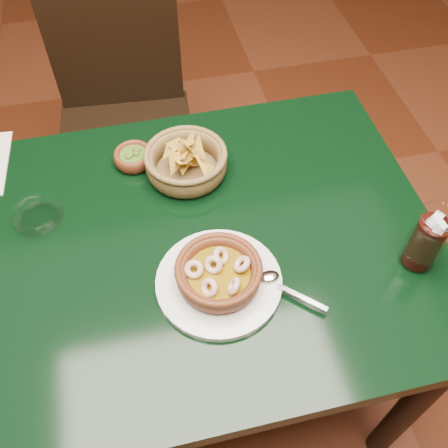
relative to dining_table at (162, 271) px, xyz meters
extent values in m
plane|color=#471C0C|center=(0.00, 0.00, -0.65)|extent=(7.00, 7.00, 0.00)
cube|color=black|center=(0.00, 0.00, 0.08)|extent=(1.20, 0.80, 0.04)
cylinder|color=black|center=(0.54, -0.34, -0.30)|extent=(0.06, 0.06, 0.71)
cylinder|color=black|center=(0.54, 0.34, -0.30)|extent=(0.06, 0.06, 0.71)
cube|color=black|center=(-0.04, 0.64, -0.18)|extent=(0.47, 0.47, 0.04)
cylinder|color=black|center=(-0.24, 0.47, -0.42)|extent=(0.04, 0.04, 0.47)
cylinder|color=black|center=(0.13, 0.44, -0.42)|extent=(0.04, 0.04, 0.47)
cylinder|color=black|center=(-0.21, 0.84, -0.42)|extent=(0.04, 0.04, 0.47)
cylinder|color=black|center=(0.17, 0.81, -0.42)|extent=(0.04, 0.04, 0.47)
cube|color=black|center=(-0.02, 0.84, 0.07)|extent=(0.42, 0.07, 0.46)
cylinder|color=silver|center=(0.11, -0.12, 0.11)|extent=(0.25, 0.25, 0.01)
cylinder|color=#4D2211|center=(0.11, -0.12, 0.12)|extent=(0.15, 0.15, 0.01)
torus|color=#4D2211|center=(0.11, -0.12, 0.14)|extent=(0.19, 0.19, 0.04)
torus|color=#4D2211|center=(0.11, -0.12, 0.16)|extent=(0.17, 0.17, 0.01)
cylinder|color=#634A07|center=(0.11, -0.12, 0.14)|extent=(0.13, 0.13, 0.01)
torus|color=#CCA491|center=(0.15, -0.12, 0.15)|extent=(0.04, 0.04, 0.04)
torus|color=#CCA491|center=(0.12, -0.09, 0.15)|extent=(0.05, 0.04, 0.04)
torus|color=#CCA491|center=(0.10, -0.11, 0.15)|extent=(0.05, 0.05, 0.04)
torus|color=#CCA491|center=(0.06, -0.11, 0.15)|extent=(0.04, 0.04, 0.04)
torus|color=#CCA491|center=(0.08, -0.15, 0.15)|extent=(0.05, 0.05, 0.04)
torus|color=#CCA491|center=(0.13, -0.16, 0.15)|extent=(0.04, 0.04, 0.05)
cube|color=silver|center=(0.25, -0.19, 0.12)|extent=(0.08, 0.08, 0.00)
ellipsoid|color=silver|center=(0.20, -0.14, 0.12)|extent=(0.04, 0.03, 0.01)
cylinder|color=brown|center=(0.10, 0.20, 0.10)|extent=(0.16, 0.16, 0.01)
torus|color=brown|center=(0.10, 0.20, 0.13)|extent=(0.22, 0.22, 0.06)
torus|color=brown|center=(0.10, 0.20, 0.16)|extent=(0.19, 0.19, 0.01)
cone|color=gold|center=(0.13, 0.21, 0.13)|extent=(0.08, 0.07, 0.07)
cone|color=gold|center=(0.09, 0.23, 0.16)|extent=(0.05, 0.08, 0.08)
cone|color=gold|center=(0.12, 0.22, 0.14)|extent=(0.07, 0.09, 0.07)
cone|color=gold|center=(0.11, 0.21, 0.18)|extent=(0.07, 0.09, 0.07)
cone|color=gold|center=(0.10, 0.21, 0.15)|extent=(0.06, 0.08, 0.08)
cone|color=gold|center=(0.11, 0.20, 0.18)|extent=(0.06, 0.09, 0.08)
cone|color=gold|center=(0.11, 0.24, 0.14)|extent=(0.10, 0.04, 0.09)
cone|color=gold|center=(0.07, 0.22, 0.16)|extent=(0.08, 0.08, 0.04)
cone|color=gold|center=(0.08, 0.23, 0.13)|extent=(0.04, 0.09, 0.09)
cone|color=gold|center=(0.09, 0.20, 0.15)|extent=(0.09, 0.07, 0.07)
cone|color=gold|center=(0.10, 0.18, 0.14)|extent=(0.06, 0.08, 0.09)
cone|color=gold|center=(0.12, 0.20, 0.13)|extent=(0.08, 0.05, 0.08)
cone|color=gold|center=(0.14, 0.15, 0.15)|extent=(0.08, 0.10, 0.07)
cone|color=gold|center=(0.11, 0.23, 0.14)|extent=(0.05, 0.09, 0.08)
cone|color=gold|center=(0.12, 0.18, 0.18)|extent=(0.07, 0.09, 0.08)
cone|color=gold|center=(0.10, 0.20, 0.16)|extent=(0.09, 0.05, 0.09)
cone|color=gold|center=(0.12, 0.21, 0.15)|extent=(0.08, 0.06, 0.07)
cone|color=gold|center=(0.09, 0.18, 0.16)|extent=(0.07, 0.09, 0.06)
cone|color=gold|center=(0.08, 0.17, 0.17)|extent=(0.08, 0.07, 0.07)
cone|color=gold|center=(0.11, 0.23, 0.16)|extent=(0.06, 0.08, 0.08)
cone|color=gold|center=(0.09, 0.19, 0.17)|extent=(0.06, 0.08, 0.07)
cone|color=gold|center=(0.10, 0.19, 0.16)|extent=(0.10, 0.05, 0.09)
cone|color=gold|center=(0.09, 0.18, 0.15)|extent=(0.10, 0.07, 0.07)
cone|color=gold|center=(0.08, 0.20, 0.14)|extent=(0.03, 0.10, 0.10)
cylinder|color=#4D2211|center=(-0.02, 0.26, 0.10)|extent=(0.08, 0.08, 0.01)
torus|color=#4D2211|center=(-0.02, 0.26, 0.12)|extent=(0.11, 0.11, 0.04)
cylinder|color=#2A4610|center=(-0.02, 0.26, 0.12)|extent=(0.06, 0.06, 0.01)
sphere|color=#2A4610|center=(-0.01, 0.25, 0.13)|extent=(0.02, 0.02, 0.02)
sphere|color=#2A4610|center=(0.00, 0.27, 0.13)|extent=(0.02, 0.02, 0.02)
sphere|color=#2A4610|center=(-0.03, 0.25, 0.13)|extent=(0.02, 0.02, 0.02)
sphere|color=#2A4610|center=(-0.01, 0.27, 0.13)|extent=(0.02, 0.02, 0.02)
sphere|color=#2A4610|center=(-0.02, 0.25, 0.13)|extent=(0.02, 0.02, 0.02)
cylinder|color=white|center=(0.51, -0.16, 0.10)|extent=(0.07, 0.07, 0.01)
torus|color=white|center=(0.51, -0.16, 0.18)|extent=(0.15, 0.15, 0.08)
cylinder|color=black|center=(0.51, -0.16, 0.16)|extent=(0.06, 0.06, 0.12)
cube|color=silver|center=(0.51, -0.17, 0.23)|extent=(0.03, 0.03, 0.02)
cube|color=silver|center=(0.51, -0.15, 0.23)|extent=(0.03, 0.02, 0.03)
cube|color=silver|center=(0.52, -0.14, 0.23)|extent=(0.03, 0.03, 0.02)
cube|color=silver|center=(0.51, -0.15, 0.20)|extent=(0.02, 0.02, 0.02)
cube|color=silver|center=(0.51, -0.17, 0.22)|extent=(0.03, 0.03, 0.03)
torus|color=white|center=(0.51, -0.16, 0.25)|extent=(0.07, 0.07, 0.00)
cylinder|color=white|center=(-0.24, 0.13, 0.10)|extent=(0.10, 0.10, 0.01)
torus|color=white|center=(-0.24, 0.13, 0.11)|extent=(0.12, 0.12, 0.03)
camera|label=1|loc=(0.00, -0.62, 0.96)|focal=40.00mm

